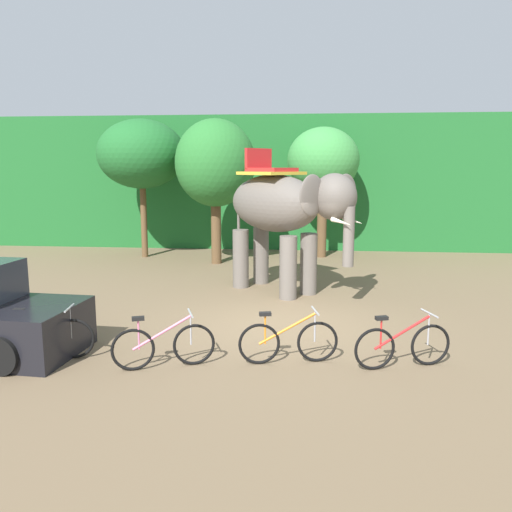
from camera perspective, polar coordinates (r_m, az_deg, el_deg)
ground_plane at (r=11.21m, az=2.24°, el=-7.47°), size 80.00×80.00×0.00m
foliage_hedge at (r=23.88m, az=4.17°, el=8.07°), size 36.00×6.00×5.30m
tree_far_left at (r=19.67m, az=-12.29°, el=10.70°), size 3.15×3.15×4.98m
tree_center_left at (r=17.96m, az=-4.43°, el=9.92°), size 2.70×2.70×4.88m
tree_center at (r=19.38m, az=7.28°, el=10.11°), size 2.59×2.59×4.70m
elephant at (r=13.68m, az=2.97°, el=5.04°), size 3.80×3.54×3.78m
bike_blue at (r=9.91m, az=-21.93°, el=-8.17°), size 1.70×0.52×0.92m
bike_pink at (r=8.95m, az=-9.97°, el=-9.50°), size 1.62×0.73×0.92m
bike_orange at (r=9.04m, az=3.51°, el=-9.18°), size 1.68×0.55×0.92m
bike_red at (r=9.15m, az=15.59°, el=-9.28°), size 1.65×0.67×0.92m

